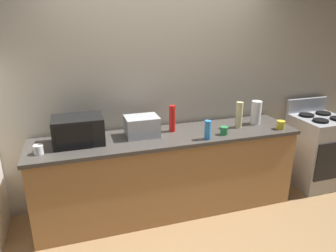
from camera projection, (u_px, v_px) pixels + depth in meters
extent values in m
plane|color=#A87F51|center=(180.00, 229.00, 3.21)|extent=(8.00, 8.00, 0.00)
cube|color=#B2A893|center=(157.00, 85.00, 3.50)|extent=(6.40, 0.10, 2.70)
cube|color=#B27F4C|center=(168.00, 175.00, 3.43)|extent=(2.80, 0.60, 0.86)
cube|color=#47423D|center=(168.00, 137.00, 3.28)|extent=(2.84, 0.64, 0.04)
cube|color=#B7BABF|center=(316.00, 151.00, 3.99)|extent=(0.60, 0.60, 0.90)
cube|color=black|center=(335.00, 161.00, 3.71)|extent=(0.55, 0.02, 0.48)
cube|color=#B7BABF|center=(307.00, 105.00, 4.06)|extent=(0.60, 0.04, 0.18)
cylinder|color=black|center=(321.00, 121.00, 3.69)|extent=(0.18, 0.18, 0.02)
cylinder|color=black|center=(307.00, 115.00, 3.91)|extent=(0.18, 0.18, 0.02)
cylinder|color=black|center=(323.00, 113.00, 3.98)|extent=(0.18, 0.18, 0.02)
cube|color=black|center=(78.00, 130.00, 3.02)|extent=(0.48, 0.34, 0.27)
cube|color=black|center=(74.00, 137.00, 2.85)|extent=(0.34, 0.01, 0.21)
cube|color=#B7BABF|center=(142.00, 126.00, 3.22)|extent=(0.34, 0.26, 0.21)
cylinder|color=white|center=(256.00, 113.00, 3.58)|extent=(0.12, 0.12, 0.27)
cylinder|color=red|center=(172.00, 119.00, 3.34)|extent=(0.07, 0.07, 0.29)
cylinder|color=#338CE5|center=(208.00, 130.00, 3.13)|extent=(0.07, 0.07, 0.20)
cylinder|color=beige|center=(239.00, 115.00, 3.46)|extent=(0.08, 0.08, 0.29)
cylinder|color=white|center=(38.00, 150.00, 2.80)|extent=(0.09, 0.09, 0.09)
cylinder|color=#2D8C47|center=(224.00, 131.00, 3.27)|extent=(0.08, 0.08, 0.09)
cylinder|color=yellow|center=(281.00, 125.00, 3.44)|extent=(0.09, 0.09, 0.09)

